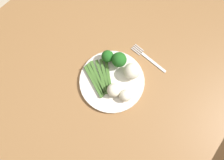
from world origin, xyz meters
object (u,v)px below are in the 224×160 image
(broccoli_front_left, at_px, (119,60))
(plate, at_px, (112,81))
(cauliflower_front, at_px, (132,71))
(dining_table, at_px, (112,74))
(cauliflower_back, at_px, (114,90))
(asparagus_bundle, at_px, (100,78))
(cauliflower_mid, at_px, (125,95))
(fork, at_px, (148,58))
(broccoli_right, at_px, (107,57))

(broccoli_front_left, bearing_deg, plate, -159.40)
(cauliflower_front, bearing_deg, dining_table, 100.65)
(plate, relative_size, cauliflower_back, 4.98)
(asparagus_bundle, height_order, broccoli_front_left, broccoli_front_left)
(cauliflower_mid, bearing_deg, dining_table, 61.96)
(dining_table, distance_m, fork, 0.18)
(broccoli_front_left, distance_m, fork, 0.13)
(broccoli_front_left, height_order, cauliflower_front, broccoli_front_left)
(dining_table, bearing_deg, asparagus_bundle, -173.27)
(dining_table, distance_m, cauliflower_front, 0.18)
(fork, bearing_deg, cauliflower_back, 87.31)
(cauliflower_back, height_order, cauliflower_front, cauliflower_front)
(dining_table, distance_m, broccoli_right, 0.16)
(dining_table, xyz_separation_m, asparagus_bundle, (-0.07, -0.01, 0.13))
(broccoli_front_left, xyz_separation_m, cauliflower_front, (-0.00, -0.06, -0.01))
(cauliflower_mid, height_order, fork, cauliflower_mid)
(plate, relative_size, fork, 1.50)
(fork, bearing_deg, dining_table, 51.92)
(plate, relative_size, cauliflower_mid, 5.56)
(plate, relative_size, broccoli_right, 4.31)
(cauliflower_front, xyz_separation_m, fork, (0.10, -0.01, -0.04))
(dining_table, relative_size, cauliflower_mid, 25.34)
(dining_table, relative_size, asparagus_bundle, 7.31)
(dining_table, xyz_separation_m, broccoli_front_left, (0.02, -0.02, 0.16))
(plate, height_order, broccoli_front_left, broccoli_front_left)
(broccoli_front_left, bearing_deg, cauliflower_back, -148.37)
(broccoli_right, xyz_separation_m, cauliflower_back, (-0.08, -0.10, -0.01))
(dining_table, height_order, cauliflower_back, cauliflower_back)
(cauliflower_front, distance_m, fork, 0.11)
(broccoli_right, height_order, cauliflower_front, cauliflower_front)
(cauliflower_back, height_order, fork, cauliflower_back)
(cauliflower_back, xyz_separation_m, cauliflower_front, (0.10, -0.00, 0.01))
(cauliflower_mid, height_order, cauliflower_front, cauliflower_front)
(plate, bearing_deg, broccoli_right, 54.71)
(broccoli_right, bearing_deg, cauliflower_front, -79.69)
(cauliflower_front, relative_size, fork, 0.38)
(asparagus_bundle, distance_m, cauliflower_front, 0.12)
(plate, height_order, cauliflower_back, cauliflower_back)
(cauliflower_front, bearing_deg, cauliflower_mid, -153.61)
(dining_table, xyz_separation_m, fork, (0.12, -0.09, 0.11))
(dining_table, bearing_deg, broccoli_front_left, -54.28)
(cauliflower_back, height_order, cauliflower_mid, cauliflower_back)
(asparagus_bundle, xyz_separation_m, cauliflower_mid, (0.01, -0.12, 0.02))
(dining_table, height_order, plate, plate)
(asparagus_bundle, bearing_deg, dining_table, -55.33)
(plate, height_order, fork, plate)
(cauliflower_back, distance_m, cauliflower_front, 0.10)
(dining_table, relative_size, broccoli_front_left, 16.19)
(plate, bearing_deg, dining_table, 42.64)
(broccoli_right, relative_size, cauliflower_mid, 1.29)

